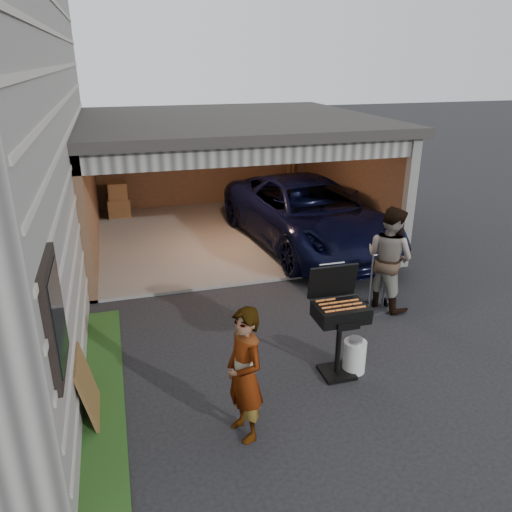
# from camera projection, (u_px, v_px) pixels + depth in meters

# --- Properties ---
(ground) EXTENTS (80.00, 80.00, 0.00)m
(ground) POSITION_uv_depth(u_px,v_px,m) (283.00, 398.00, 6.53)
(ground) COLOR black
(ground) RESTS_ON ground
(groundcover_strip) EXTENTS (0.50, 8.00, 0.06)m
(groundcover_strip) POSITION_uv_depth(u_px,v_px,m) (105.00, 494.00, 5.05)
(groundcover_strip) COLOR #193814
(groundcover_strip) RESTS_ON ground
(garage) EXTENTS (6.80, 6.30, 2.90)m
(garage) POSITION_uv_depth(u_px,v_px,m) (224.00, 159.00, 12.10)
(garage) COLOR #605E59
(garage) RESTS_ON ground
(minivan) EXTENTS (3.05, 5.69, 1.52)m
(minivan) POSITION_uv_depth(u_px,v_px,m) (308.00, 216.00, 11.50)
(minivan) COLOR black
(minivan) RESTS_ON ground
(woman) EXTENTS (0.54, 0.68, 1.65)m
(woman) POSITION_uv_depth(u_px,v_px,m) (245.00, 375.00, 5.62)
(woman) COLOR silver
(woman) RESTS_ON ground
(man) EXTENTS (1.00, 1.10, 1.84)m
(man) POSITION_uv_depth(u_px,v_px,m) (389.00, 258.00, 8.63)
(man) COLOR #4E2A1E
(man) RESTS_ON ground
(bbq_grill) EXTENTS (0.69, 0.61, 1.55)m
(bbq_grill) POSITION_uv_depth(u_px,v_px,m) (339.00, 315.00, 6.73)
(bbq_grill) COLOR black
(bbq_grill) RESTS_ON ground
(propane_tank) EXTENTS (0.34, 0.34, 0.48)m
(propane_tank) POSITION_uv_depth(u_px,v_px,m) (354.00, 356.00, 7.02)
(propane_tank) COLOR silver
(propane_tank) RESTS_ON ground
(plywood_panel) EXTENTS (0.22, 0.79, 0.87)m
(plywood_panel) POSITION_uv_depth(u_px,v_px,m) (88.00, 388.00, 6.03)
(plywood_panel) COLOR brown
(plywood_panel) RESTS_ON ground
(hand_truck) EXTENTS (0.45, 0.35, 1.07)m
(hand_truck) POSITION_uv_depth(u_px,v_px,m) (378.00, 299.00, 8.74)
(hand_truck) COLOR slate
(hand_truck) RESTS_ON ground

